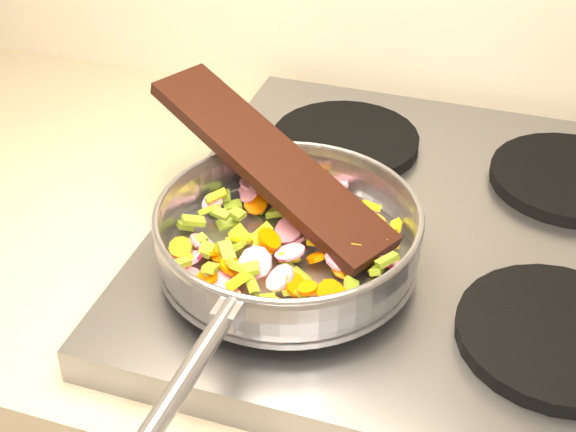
% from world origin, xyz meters
% --- Properties ---
extents(cooktop, '(0.60, 0.60, 0.04)m').
position_xyz_m(cooktop, '(-0.70, 1.67, 0.92)').
color(cooktop, '#939399').
rests_on(cooktop, counter_top).
extents(grate_fl, '(0.19, 0.19, 0.02)m').
position_xyz_m(grate_fl, '(-0.84, 1.52, 0.95)').
color(grate_fl, black).
rests_on(grate_fl, cooktop).
extents(grate_fr, '(0.19, 0.19, 0.02)m').
position_xyz_m(grate_fr, '(-0.56, 1.52, 0.95)').
color(grate_fr, black).
rests_on(grate_fr, cooktop).
extents(grate_bl, '(0.19, 0.19, 0.02)m').
position_xyz_m(grate_bl, '(-0.84, 1.81, 0.95)').
color(grate_bl, black).
rests_on(grate_bl, cooktop).
extents(grate_br, '(0.19, 0.19, 0.02)m').
position_xyz_m(grate_br, '(-0.56, 1.81, 0.95)').
color(grate_br, black).
rests_on(grate_br, cooktop).
extents(saute_pan, '(0.31, 0.48, 0.06)m').
position_xyz_m(saute_pan, '(-0.83, 1.54, 0.99)').
color(saute_pan, '#9E9EA5').
rests_on(saute_pan, grate_fl).
extents(vegetable_heap, '(0.25, 0.26, 0.05)m').
position_xyz_m(vegetable_heap, '(-0.84, 1.55, 0.97)').
color(vegetable_heap, yellow).
rests_on(vegetable_heap, saute_pan).
extents(wooden_spatula, '(0.31, 0.21, 0.10)m').
position_xyz_m(wooden_spatula, '(-0.88, 1.62, 1.02)').
color(wooden_spatula, black).
rests_on(wooden_spatula, saute_pan).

